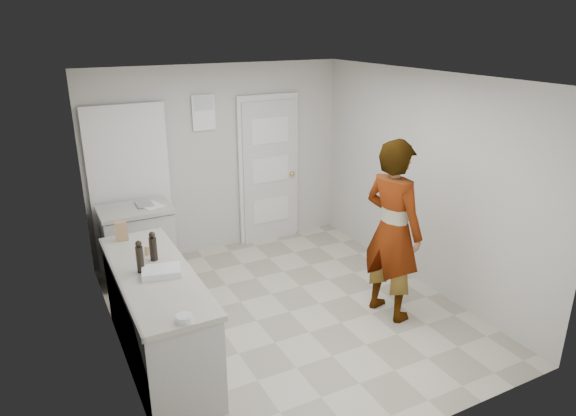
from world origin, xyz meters
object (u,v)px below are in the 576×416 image
spice_jar (147,250)px  oil_cruet_b (140,257)px  person (393,230)px  baking_dish (161,272)px  cake_mix_box (121,231)px  oil_cruet_a (153,247)px  egg_bowl (184,318)px

spice_jar → oil_cruet_b: oil_cruet_b is taller
person → baking_dish: 2.36m
cake_mix_box → oil_cruet_b: size_ratio=0.66×
oil_cruet_b → baking_dish: oil_cruet_b is taller
oil_cruet_a → egg_bowl: oil_cruet_a is taller
person → cake_mix_box: person is taller
oil_cruet_a → oil_cruet_b: bearing=-130.4°
person → oil_cruet_a: 2.39m
person → egg_bowl: person is taller
spice_jar → oil_cruet_a: 0.18m
cake_mix_box → spice_jar: size_ratio=2.29×
oil_cruet_b → egg_bowl: bearing=-83.7°
spice_jar → egg_bowl: (-0.03, -1.28, -0.02)m
baking_dish → person: bearing=-4.9°
cake_mix_box → oil_cruet_a: size_ratio=0.70×
oil_cruet_a → oil_cruet_b: (-0.16, -0.19, 0.01)m
oil_cruet_b → baking_dish: bearing=-42.9°
spice_jar → oil_cruet_a: bearing=-80.4°
cake_mix_box → oil_cruet_b: (0.02, -0.79, 0.04)m
person → cake_mix_box: bearing=54.2°
person → spice_jar: 2.45m
egg_bowl → oil_cruet_a: bearing=87.2°
person → oil_cruet_a: size_ratio=6.88×
oil_cruet_b → spice_jar: bearing=68.4°
spice_jar → oil_cruet_a: size_ratio=0.31×
spice_jar → cake_mix_box: bearing=108.4°
person → baking_dish: person is taller
cake_mix_box → spice_jar: bearing=-63.9°
oil_cruet_b → baking_dish: (0.14, -0.13, -0.12)m
baking_dish → egg_bowl: bearing=-92.9°
cake_mix_box → egg_bowl: bearing=-78.4°
oil_cruet_a → oil_cruet_b: oil_cruet_b is taller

